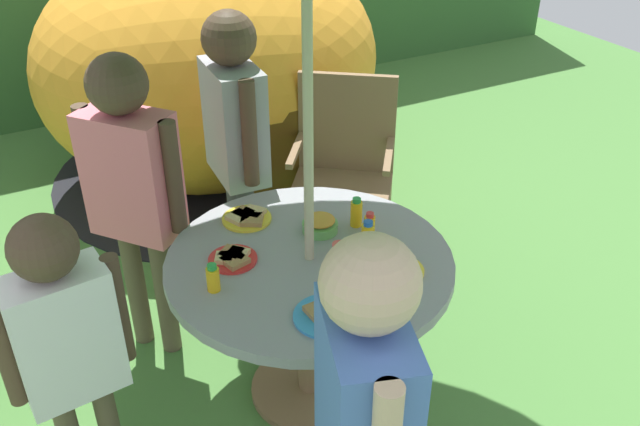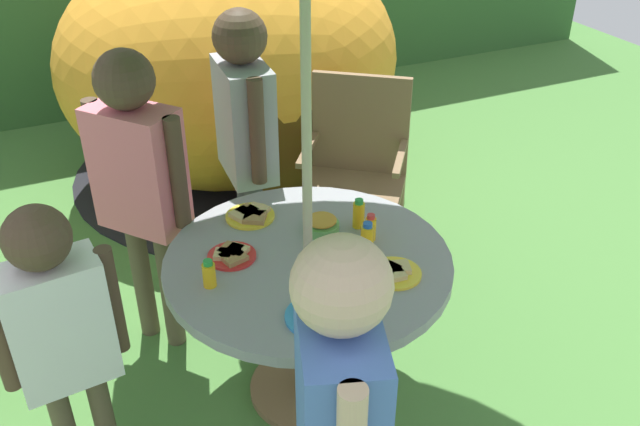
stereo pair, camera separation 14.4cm
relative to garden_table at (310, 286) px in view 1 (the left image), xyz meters
The scene contains 18 objects.
ground_plane 0.58m from the garden_table, ahead, with size 10.00×10.00×0.02m, color #477A38.
garden_table is the anchor object (origin of this frame).
wooden_chair 1.14m from the garden_table, 53.29° to the left, with size 0.67×0.65×0.99m.
dome_tent 2.12m from the garden_table, 79.69° to the left, with size 2.24×2.24×1.55m.
child_in_grey_shirt 0.93m from the garden_table, 86.36° to the left, with size 0.25×0.48×1.44m.
child_in_pink_shirt 0.85m from the garden_table, 129.13° to the left, with size 0.39×0.41×1.41m.
child_in_white_shirt 0.94m from the garden_table, behind, with size 0.41×0.21×1.21m.
child_in_blue_shirt 0.99m from the garden_table, 108.63° to the right, with size 0.31×0.45×1.40m.
snack_bowl 0.26m from the garden_table, 49.59° to the left, with size 0.14×0.14×0.07m.
plate_center_front 0.33m from the garden_table, 155.80° to the left, with size 0.19×0.19×0.03m.
plate_far_right 0.37m from the garden_table, 43.29° to the right, with size 0.20×0.20×0.03m.
plate_front_edge 0.39m from the garden_table, 107.67° to the right, with size 0.24×0.24×0.03m.
plate_far_left 0.41m from the garden_table, 105.95° to the left, with size 0.21×0.21×0.03m.
juice_bottle_near_left 0.36m from the garden_table, 22.84° to the left, with size 0.05×0.05×0.13m.
juice_bottle_near_right 0.43m from the garden_table, behind, with size 0.05×0.05×0.11m.
juice_bottle_center_back 0.30m from the garden_table, 14.73° to the right, with size 0.05×0.05×0.13m.
juice_bottle_mid_left 0.34m from the garden_table, ahead, with size 0.04×0.04×0.11m.
cup_near 0.21m from the garden_table, 32.18° to the right, with size 0.06×0.06×0.07m, color #E04C47.
Camera 1 is at (-0.98, -1.92, 2.23)m, focal length 38.58 mm.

